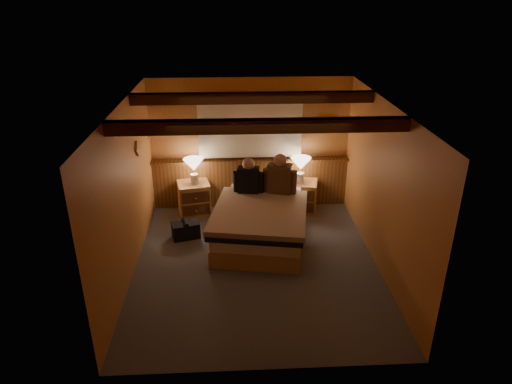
{
  "coord_description": "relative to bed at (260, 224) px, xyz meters",
  "views": [
    {
      "loc": [
        -0.31,
        -5.83,
        3.81
      ],
      "look_at": [
        0.02,
        0.4,
        1.0
      ],
      "focal_mm": 32.0,
      "sensor_mm": 36.0,
      "label": 1
    }
  ],
  "objects": [
    {
      "name": "ceiling",
      "position": [
        -0.1,
        -0.64,
        2.07
      ],
      "size": [
        4.2,
        4.2,
        0.0
      ],
      "primitive_type": "plane",
      "rotation": [
        3.14,
        0.0,
        0.0
      ],
      "color": "#C18848",
      "rests_on": "wall_back"
    },
    {
      "name": "floor",
      "position": [
        -0.1,
        -0.64,
        -0.33
      ],
      "size": [
        4.2,
        4.2,
        0.0
      ],
      "primitive_type": "plane",
      "color": "#4B5159",
      "rests_on": "ground"
    },
    {
      "name": "wall_left",
      "position": [
        -1.9,
        -0.64,
        0.87
      ],
      "size": [
        0.0,
        4.2,
        4.2
      ],
      "primitive_type": "plane",
      "rotation": [
        1.57,
        0.0,
        1.57
      ],
      "color": "#D38A4B",
      "rests_on": "floor"
    },
    {
      "name": "wainscot",
      "position": [
        -0.1,
        1.39,
        0.16
      ],
      "size": [
        3.6,
        0.23,
        0.94
      ],
      "color": "brown",
      "rests_on": "wall_back"
    },
    {
      "name": "bed",
      "position": [
        0.0,
        0.0,
        0.0
      ],
      "size": [
        1.7,
        2.05,
        0.63
      ],
      "rotation": [
        0.0,
        0.0,
        -0.17
      ],
      "color": "tan",
      "rests_on": "floor"
    },
    {
      "name": "duffel_bag",
      "position": [
        -1.23,
        0.2,
        -0.19
      ],
      "size": [
        0.5,
        0.38,
        0.32
      ],
      "rotation": [
        0.0,
        0.0,
        0.28
      ],
      "color": "black",
      "rests_on": "floor"
    },
    {
      "name": "nightstand_left",
      "position": [
        -1.14,
        1.08,
        -0.02
      ],
      "size": [
        0.64,
        0.6,
        0.6
      ],
      "rotation": [
        0.0,
        0.0,
        0.21
      ],
      "color": "tan",
      "rests_on": "floor"
    },
    {
      "name": "person_left",
      "position": [
        -0.17,
        0.61,
        0.55
      ],
      "size": [
        0.52,
        0.26,
        0.63
      ],
      "rotation": [
        0.0,
        0.0,
        -0.15
      ],
      "color": "black",
      "rests_on": "bed"
    },
    {
      "name": "wall_front",
      "position": [
        -0.1,
        -2.74,
        0.87
      ],
      "size": [
        3.6,
        0.0,
        3.6
      ],
      "primitive_type": "plane",
      "rotation": [
        -1.57,
        0.0,
        0.0
      ],
      "color": "#D38A4B",
      "rests_on": "floor"
    },
    {
      "name": "nightstand_right",
      "position": [
        0.83,
        1.09,
        -0.04
      ],
      "size": [
        0.61,
        0.57,
        0.58
      ],
      "rotation": [
        0.0,
        0.0,
        -0.21
      ],
      "color": "tan",
      "rests_on": "floor"
    },
    {
      "name": "coat_rail",
      "position": [
        -1.82,
        0.93,
        1.34
      ],
      "size": [
        0.05,
        0.55,
        0.24
      ],
      "color": "white",
      "rests_on": "wall_left"
    },
    {
      "name": "lamp_right",
      "position": [
        0.78,
        1.08,
        0.58
      ],
      "size": [
        0.36,
        0.36,
        0.47
      ],
      "color": "silver",
      "rests_on": "nightstand_right"
    },
    {
      "name": "person_right",
      "position": [
        0.36,
        0.57,
        0.58
      ],
      "size": [
        0.56,
        0.33,
        0.71
      ],
      "rotation": [
        0.0,
        0.0,
        -0.29
      ],
      "color": "#533721",
      "rests_on": "bed"
    },
    {
      "name": "wall_right",
      "position": [
        1.7,
        -0.64,
        0.87
      ],
      "size": [
        0.0,
        4.2,
        4.2
      ],
      "primitive_type": "plane",
      "rotation": [
        1.57,
        0.0,
        -1.57
      ],
      "color": "#D38A4B",
      "rests_on": "floor"
    },
    {
      "name": "lamp_left",
      "position": [
        -1.12,
        1.08,
        0.6
      ],
      "size": [
        0.36,
        0.36,
        0.46
      ],
      "color": "silver",
      "rests_on": "nightstand_left"
    },
    {
      "name": "curtain_window",
      "position": [
        -0.1,
        1.39,
        1.2
      ],
      "size": [
        2.18,
        0.09,
        1.11
      ],
      "color": "#432510",
      "rests_on": "wall_back"
    },
    {
      "name": "framed_print",
      "position": [
        1.25,
        1.43,
        1.22
      ],
      "size": [
        0.3,
        0.04,
        0.25
      ],
      "color": "tan",
      "rests_on": "wall_back"
    },
    {
      "name": "wall_back",
      "position": [
        -0.1,
        1.46,
        0.87
      ],
      "size": [
        3.6,
        0.0,
        3.6
      ],
      "primitive_type": "plane",
      "rotation": [
        1.57,
        0.0,
        0.0
      ],
      "color": "#D38A4B",
      "rests_on": "floor"
    },
    {
      "name": "ceiling_beams",
      "position": [
        -0.1,
        -0.49,
        1.98
      ],
      "size": [
        3.6,
        1.65,
        0.16
      ],
      "color": "#432510",
      "rests_on": "ceiling"
    }
  ]
}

